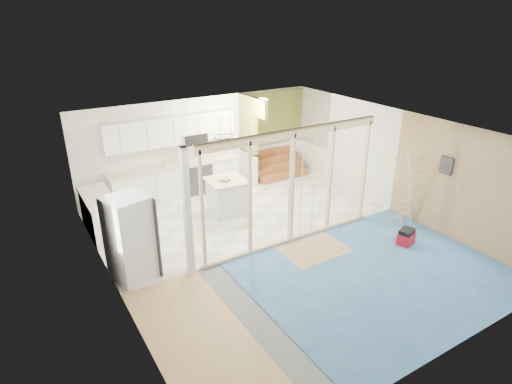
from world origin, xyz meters
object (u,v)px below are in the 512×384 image
fridge (131,238)px  island (227,196)px  ladder (406,189)px  toolbox (406,237)px

fridge → island: fridge is taller
island → ladder: bearing=-34.3°
fridge → island: bearing=12.8°
fridge → island: 3.31m
toolbox → ladder: bearing=28.1°
fridge → toolbox: fridge is taller
toolbox → island: bearing=109.0°
island → toolbox: size_ratio=2.18×
fridge → toolbox: size_ratio=3.70×
island → fridge: bearing=-145.6°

